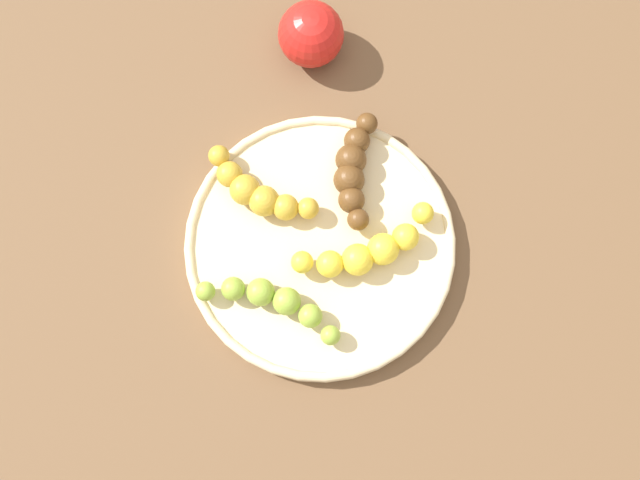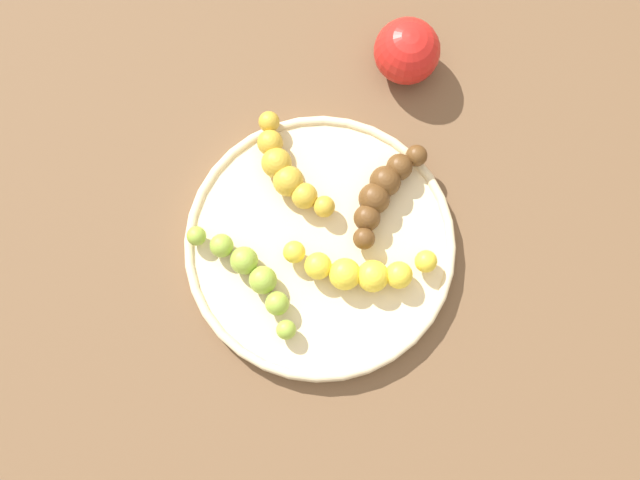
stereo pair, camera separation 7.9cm
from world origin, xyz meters
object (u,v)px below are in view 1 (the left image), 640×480
object	(u,v)px
banana_overripe	(354,170)
banana_spotted	(257,192)
banana_green	(272,301)
banana_yellow	(368,250)
fruit_bowl	(320,245)
apple_red	(315,34)

from	to	relation	value
banana_overripe	banana_spotted	distance (m)	0.10
banana_green	banana_yellow	world-z (taller)	banana_yellow
banana_overripe	banana_yellow	world-z (taller)	same
fruit_bowl	apple_red	distance (m)	0.23
fruit_bowl	banana_spotted	bearing A→B (deg)	48.99
banana_spotted	banana_green	bearing A→B (deg)	39.67
fruit_bowl	apple_red	xyz separation A→B (m)	(0.23, -0.00, 0.02)
fruit_bowl	apple_red	size ratio (longest dim) A/B	3.93
banana_yellow	apple_red	xyz separation A→B (m)	(0.24, 0.04, 0.00)
banana_yellow	apple_red	size ratio (longest dim) A/B	2.07
banana_overripe	apple_red	distance (m)	0.16
banana_overripe	banana_spotted	xyz separation A→B (m)	(-0.02, 0.10, -0.00)
banana_spotted	fruit_bowl	bearing A→B (deg)	82.68
banana_yellow	banana_spotted	bearing A→B (deg)	-140.81
banana_overripe	banana_spotted	size ratio (longest dim) A/B	1.12
banana_overripe	apple_red	world-z (taller)	apple_red
apple_red	banana_spotted	bearing A→B (deg)	158.89
fruit_bowl	banana_overripe	bearing A→B (deg)	-27.36
banana_yellow	apple_red	distance (m)	0.24
banana_overripe	apple_red	bearing A→B (deg)	-69.65
banana_overripe	banana_yellow	distance (m)	0.09
fruit_bowl	apple_red	bearing A→B (deg)	-1.08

